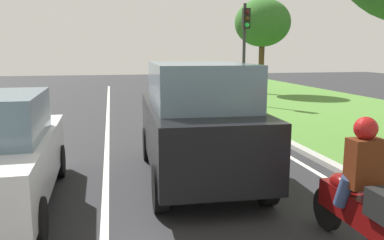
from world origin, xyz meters
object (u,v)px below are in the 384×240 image
at_px(motorcycle, 362,212).
at_px(rider_person, 363,162).
at_px(car_suv_ahead, 198,121).
at_px(tree_roadside_far, 263,23).
at_px(traffic_light_near_right, 245,37).

distance_m(motorcycle, rider_person, 0.62).
relative_size(motorcycle, rider_person, 1.63).
height_order(car_suv_ahead, motorcycle, car_suv_ahead).
distance_m(car_suv_ahead, tree_roadside_far, 16.17).
relative_size(car_suv_ahead, rider_person, 3.91).
distance_m(car_suv_ahead, traffic_light_near_right, 11.05).
bearing_deg(motorcycle, car_suv_ahead, 111.82).
xyz_separation_m(rider_person, traffic_light_near_right, (3.08, 13.22, 1.94)).
height_order(motorcycle, traffic_light_near_right, traffic_light_near_right).
height_order(rider_person, traffic_light_near_right, traffic_light_near_right).
bearing_deg(tree_roadside_far, rider_person, -107.73).
relative_size(car_suv_ahead, traffic_light_near_right, 0.99).
bearing_deg(car_suv_ahead, motorcycle, -66.58).
bearing_deg(rider_person, tree_roadside_far, 72.52).
bearing_deg(tree_roadside_far, car_suv_ahead, -115.86).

